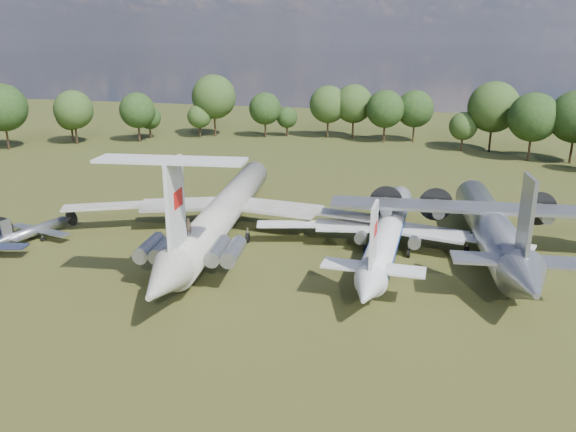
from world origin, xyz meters
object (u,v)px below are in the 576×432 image
(il62_airliner, at_px, (226,215))
(an12_transport, at_px, (490,232))
(tu104_jet, at_px, (388,235))
(person_on_il62, at_px, (188,226))
(small_prop_northwest, at_px, (37,232))

(il62_airliner, distance_m, an12_transport, 33.26)
(tu104_jet, distance_m, person_on_il62, 24.88)
(il62_airliner, relative_size, tu104_jet, 1.31)
(an12_transport, bearing_deg, tu104_jet, -174.34)
(tu104_jet, bearing_deg, small_prop_northwest, -170.10)
(an12_transport, bearing_deg, il62_airliner, 177.26)
(small_prop_northwest, bearing_deg, person_on_il62, -6.02)
(small_prop_northwest, distance_m, person_on_il62, 27.25)
(person_on_il62, bearing_deg, il62_airliner, -110.84)
(il62_airliner, xyz_separation_m, an12_transport, (33.17, 2.42, -0.00))
(tu104_jet, bearing_deg, il62_airliner, 179.33)
(tu104_jet, distance_m, an12_transport, 12.17)
(tu104_jet, bearing_deg, an12_transport, 12.51)
(il62_airliner, xyz_separation_m, tu104_jet, (21.31, -0.23, -0.63))
(an12_transport, bearing_deg, person_on_il62, -156.44)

